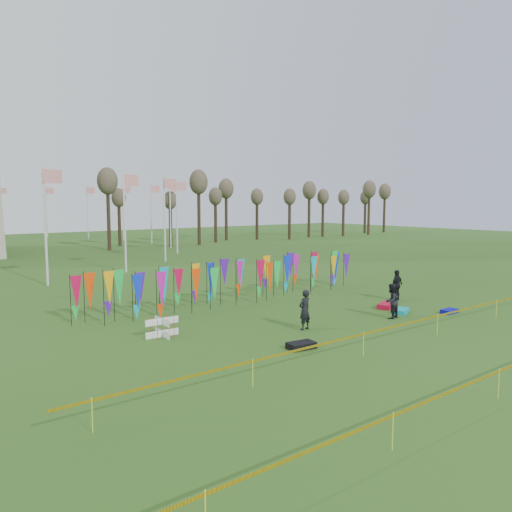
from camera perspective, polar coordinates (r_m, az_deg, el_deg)
ground at (r=21.87m, az=10.93°, el=-8.80°), size 160.00×160.00×0.00m
banner_row at (r=27.89m, az=-1.69°, el=-2.35°), size 18.64×0.64×2.35m
caution_tape_near at (r=20.15m, az=15.35°, el=-7.93°), size 26.00×0.02×0.90m
tree_line at (r=75.16m, az=1.97°, el=6.66°), size 53.92×1.92×7.84m
box_kite at (r=21.34m, az=-10.67°, el=-8.02°), size 0.75×0.75×0.84m
person_left at (r=22.17m, az=5.58°, el=-6.14°), size 0.71×0.55×1.78m
person_mid at (r=25.05m, az=15.20°, el=-4.99°), size 0.90×0.64×1.70m
person_right at (r=29.65m, az=15.80°, el=-3.22°), size 1.09×0.70×1.76m
kite_bag_turquoise at (r=26.46m, az=16.30°, el=-6.05°), size 1.26×0.96×0.23m
kite_bag_blue at (r=27.29m, az=21.21°, el=-5.89°), size 0.98×0.55×0.20m
kite_bag_red at (r=27.59m, az=14.66°, el=-5.48°), size 1.52×1.11×0.25m
kite_bag_black at (r=19.58m, az=5.19°, el=-10.14°), size 1.14×0.75×0.25m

